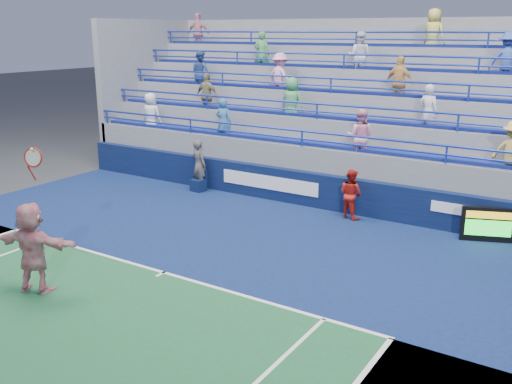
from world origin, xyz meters
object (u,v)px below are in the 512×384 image
Objects in this scene: judge_chair at (199,184)px; line_judge at (199,165)px; tennis_player at (33,247)px; serve_speed_board at (488,225)px; ball_girl at (351,194)px.

judge_chair is 0.43× the size of line_judge.
line_judge reaches higher than judge_chair.
tennis_player is at bearing 120.18° from line_judge.
serve_speed_board is 0.89× the size of ball_girl.
judge_chair is 8.38m from tennis_player.
line_judge is (-0.07, 0.14, 0.65)m from judge_chair.
serve_speed_board is 9.49m from judge_chair.
tennis_player is (-7.55, -8.32, 0.52)m from serve_speed_board.
ball_girl reaches higher than judge_chair.
judge_chair is (-9.48, -0.20, -0.23)m from serve_speed_board.
serve_speed_board is at bearing -163.08° from line_judge.
ball_girl is (-3.85, -0.11, 0.27)m from serve_speed_board.
judge_chair is 5.65m from ball_girl.
ball_girl is at bearing -178.30° from serve_speed_board.
ball_girl reaches higher than serve_speed_board.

